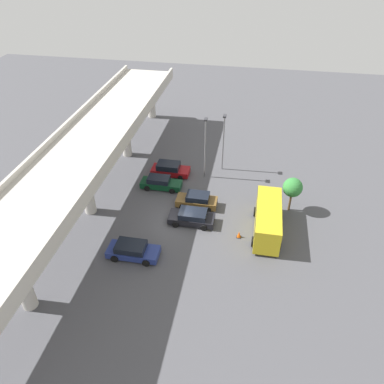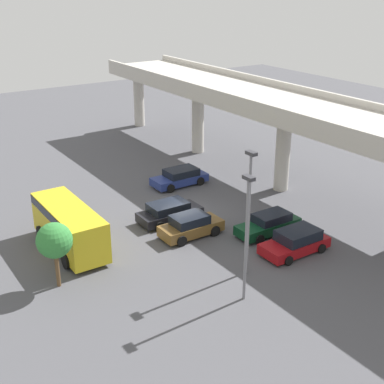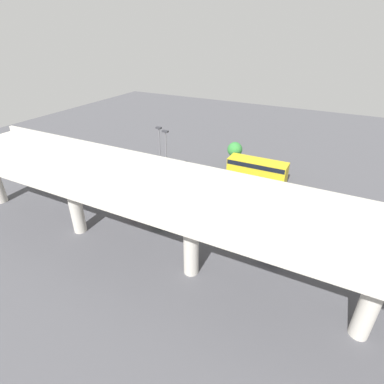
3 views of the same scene
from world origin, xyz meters
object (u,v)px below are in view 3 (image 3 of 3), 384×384
Objects in this scene: parked_car_0 at (278,241)px; parked_car_2 at (213,197)px; traffic_cone at (261,190)px; parked_car_3 at (171,211)px; parked_car_4 at (149,202)px; lamp_post_mid_lot at (160,150)px; shuttle_bus at (257,169)px; tree_front_centre at (235,150)px; lamp_post_near_aisle at (166,157)px; parked_car_1 at (236,203)px.

parked_car_2 is (8.48, -4.51, 0.05)m from parked_car_0.
parked_car_2 reaches higher than traffic_cone.
parked_car_4 is (3.02, -0.39, 0.04)m from parked_car_3.
lamp_post_mid_lot reaches higher than parked_car_0.
shuttle_bus is 10.59× the size of traffic_cone.
lamp_post_mid_lot is at bearing 49.28° from tree_front_centre.
parked_car_0 is 14.13m from parked_car_4.
lamp_post_near_aisle is at bearing 3.50° from parked_car_4.
parked_car_4 is (14.13, -0.20, 0.03)m from parked_car_0.
parked_car_4 reaches higher than parked_car_0.
parked_car_4 is 1.17× the size of tree_front_centre.
tree_front_centre is (-4.78, -9.88, -1.59)m from lamp_post_near_aisle.
parked_car_2 reaches higher than parked_car_4.
lamp_post_near_aisle is (3.28, -4.62, 3.80)m from parked_car_3.
lamp_post_mid_lot is (8.01, -1.79, 3.53)m from parked_car_2.
tree_front_centre is (-1.50, -14.50, 2.20)m from parked_car_3.
parked_car_2 is 6.98m from lamp_post_near_aisle.
tree_front_centre is at bearing 33.87° from parked_car_0.
parked_car_2 is (2.84, -0.03, 0.04)m from parked_car_1.
parked_car_4 is 14.56m from shuttle_bus.
parked_car_2 is 0.61× the size of lamp_post_mid_lot.
parked_car_2 is 0.59× the size of shuttle_bus.
lamp_post_mid_lot is at bearing 27.75° from shuttle_bus.
lamp_post_near_aisle is (5.90, 0.09, 3.73)m from parked_car_2.
parked_car_2 is 6.25× the size of traffic_cone.
parked_car_1 is (5.64, -4.48, 0.01)m from parked_car_0.
parked_car_3 is 14.75m from tree_front_centre.
lamp_post_near_aisle reaches higher than tree_front_centre.
parked_car_1 is at bearing -63.19° from parked_car_4.
tree_front_centre is (9.60, -14.31, 2.19)m from parked_car_0.
parked_car_1 is 9.51m from parked_car_4.
shuttle_bus reaches higher than parked_car_4.
tree_front_centre reaches higher than parked_car_3.
parked_car_0 is at bearing 51.53° from parked_car_1.
lamp_post_mid_lot is at bearing 21.16° from parked_car_4.
parked_car_0 is 0.64× the size of shuttle_bus.
lamp_post_near_aisle is 10.86× the size of traffic_cone.
parked_car_1 is at bearing 170.48° from lamp_post_mid_lot.
parked_car_0 is 1.03× the size of parked_car_4.
parked_car_2 reaches higher than parked_car_1.
lamp_post_mid_lot is at bearing 14.24° from traffic_cone.
parked_car_4 is 7.45m from lamp_post_mid_lot.
lamp_post_mid_lot is at bearing -41.69° from lamp_post_near_aisle.
parked_car_0 is 17.37m from tree_front_centre.
parked_car_1 is 11.56m from lamp_post_mid_lot.
tree_front_centre reaches higher than parked_car_2.
parked_car_0 is 15.52m from lamp_post_near_aisle.
parked_car_1 is at bearing -179.63° from lamp_post_near_aisle.
lamp_post_mid_lot is 10.29× the size of traffic_cone.
parked_car_0 is at bearing 115.24° from shuttle_bus.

